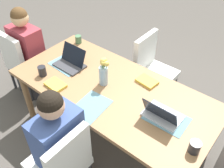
# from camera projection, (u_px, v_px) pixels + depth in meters

# --- Properties ---
(ground_plane) EXTENTS (10.00, 10.00, 0.00)m
(ground_plane) POSITION_uv_depth(u_px,v_px,m) (112.00, 134.00, 2.91)
(ground_plane) COLOR #4C4742
(dining_table) EXTENTS (2.06, 0.97, 0.73)m
(dining_table) POSITION_uv_depth(u_px,v_px,m) (112.00, 93.00, 2.48)
(dining_table) COLOR olive
(dining_table) RESTS_ON ground_plane
(chair_near_left_near) EXTENTS (0.44, 0.44, 0.90)m
(chair_near_left_near) POSITION_uv_depth(u_px,v_px,m) (62.00, 162.00, 2.07)
(chair_near_left_near) COLOR silver
(chair_near_left_near) RESTS_ON ground_plane
(person_near_left_near) EXTENTS (0.36, 0.40, 1.19)m
(person_near_left_near) POSITION_uv_depth(u_px,v_px,m) (61.00, 150.00, 2.13)
(person_near_left_near) COLOR #2D2D33
(person_near_left_near) RESTS_ON ground_plane
(chair_head_left_left_mid) EXTENTS (0.44, 0.44, 0.90)m
(chair_head_left_left_mid) POSITION_uv_depth(u_px,v_px,m) (23.00, 60.00, 3.18)
(chair_head_left_left_mid) COLOR silver
(chair_head_left_left_mid) RESTS_ON ground_plane
(person_head_left_left_mid) EXTENTS (0.40, 0.36, 1.19)m
(person_head_left_left_mid) POSITION_uv_depth(u_px,v_px,m) (30.00, 58.00, 3.17)
(person_head_left_left_mid) COLOR #2D2D33
(person_head_left_left_mid) RESTS_ON ground_plane
(chair_far_right_near) EXTENTS (0.44, 0.44, 0.90)m
(chair_far_right_near) POSITION_uv_depth(u_px,v_px,m) (152.00, 67.00, 3.07)
(chair_far_right_near) COLOR silver
(chair_far_right_near) RESTS_ON ground_plane
(flower_vase) EXTENTS (0.10, 0.09, 0.30)m
(flower_vase) POSITION_uv_depth(u_px,v_px,m) (104.00, 72.00, 2.39)
(flower_vase) COLOR #8EA8B7
(flower_vase) RESTS_ON dining_table
(placemat_near_left_near) EXTENTS (0.29, 0.38, 0.00)m
(placemat_near_left_near) POSITION_uv_depth(u_px,v_px,m) (90.00, 107.00, 2.24)
(placemat_near_left_near) COLOR slate
(placemat_near_left_near) RESTS_ON dining_table
(placemat_head_left_left_mid) EXTENTS (0.37, 0.28, 0.00)m
(placemat_head_left_left_mid) POSITION_uv_depth(u_px,v_px,m) (67.00, 65.00, 2.72)
(placemat_head_left_left_mid) COLOR slate
(placemat_head_left_left_mid) RESTS_ON dining_table
(placemat_head_right_left_far) EXTENTS (0.37, 0.27, 0.00)m
(placemat_head_right_left_far) POSITION_uv_depth(u_px,v_px,m) (167.00, 119.00, 2.13)
(placemat_head_right_left_far) COLOR slate
(placemat_head_right_left_far) RESTS_ON dining_table
(laptop_head_left_left_mid) EXTENTS (0.32, 0.22, 0.20)m
(laptop_head_left_left_mid) POSITION_uv_depth(u_px,v_px,m) (71.00, 62.00, 2.69)
(laptop_head_left_left_mid) COLOR #38383D
(laptop_head_left_left_mid) RESTS_ON dining_table
(laptop_head_right_left_far) EXTENTS (0.32, 0.22, 0.20)m
(laptop_head_right_left_far) POSITION_uv_depth(u_px,v_px,m) (162.00, 114.00, 2.11)
(laptop_head_right_left_far) COLOR silver
(laptop_head_right_left_far) RESTS_ON dining_table
(coffee_mug_near_left) EXTENTS (0.09, 0.09, 0.10)m
(coffee_mug_near_left) POSITION_uv_depth(u_px,v_px,m) (195.00, 147.00, 1.86)
(coffee_mug_near_left) COLOR #232328
(coffee_mug_near_left) RESTS_ON dining_table
(coffee_mug_near_right) EXTENTS (0.08, 0.08, 0.09)m
(coffee_mug_near_right) POSITION_uv_depth(u_px,v_px,m) (78.00, 39.00, 3.03)
(coffee_mug_near_right) COLOR #47704C
(coffee_mug_near_right) RESTS_ON dining_table
(coffee_mug_centre_left) EXTENTS (0.08, 0.08, 0.11)m
(coffee_mug_centre_left) POSITION_uv_depth(u_px,v_px,m) (42.00, 71.00, 2.55)
(coffee_mug_centre_left) COLOR #232328
(coffee_mug_centre_left) RESTS_ON dining_table
(book_red_cover) EXTENTS (0.21, 0.16, 0.03)m
(book_red_cover) POSITION_uv_depth(u_px,v_px,m) (147.00, 81.00, 2.48)
(book_red_cover) COLOR gold
(book_red_cover) RESTS_ON dining_table
(book_blue_cover) EXTENTS (0.21, 0.15, 0.03)m
(book_blue_cover) POSITION_uv_depth(u_px,v_px,m) (56.00, 85.00, 2.44)
(book_blue_cover) COLOR gold
(book_blue_cover) RESTS_ON dining_table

